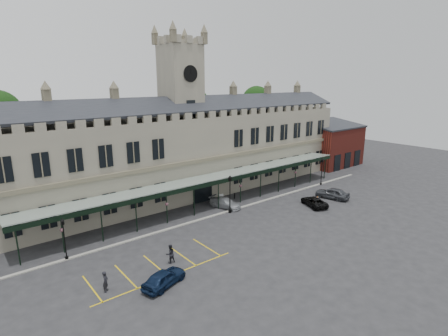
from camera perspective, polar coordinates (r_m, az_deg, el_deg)
ground at (r=43.19m, az=5.07°, el=-9.27°), size 140.00×140.00×0.00m
station_building at (r=53.31m, az=-6.70°, el=2.52°), size 60.00×10.36×17.30m
clock_tower at (r=52.46m, az=-6.97°, el=9.66°), size 5.60×5.60×24.80m
canopy at (r=47.63m, az=-1.11°, el=-3.86°), size 50.00×4.10×4.30m
brick_annex at (r=75.39m, az=17.08°, el=3.62°), size 12.40×8.36×9.23m
kerb at (r=46.97m, az=0.39°, el=-7.16°), size 60.00×0.40×0.12m
parking_markings at (r=34.69m, az=-10.69°, el=-15.71°), size 16.00×6.00×0.01m
tree_behind_mid at (r=64.35m, az=-5.16°, el=10.25°), size 6.00×6.00×16.00m
tree_behind_right at (r=74.43m, az=5.31°, el=10.77°), size 6.00×6.00×16.00m
lamp_post_left at (r=37.60m, az=-24.66°, el=-9.96°), size 0.41×0.41×4.38m
lamp_post_mid at (r=45.84m, az=0.98°, el=-3.72°), size 0.49×0.49×5.17m
lamp_post_right at (r=60.40m, az=15.69°, el=-0.16°), size 0.44×0.44×4.63m
traffic_cone at (r=53.23m, az=15.01°, el=-4.76°), size 0.41×0.41×0.65m
sign_board at (r=50.84m, az=-0.44°, el=-4.88°), size 0.65×0.21×1.12m
bollard_left at (r=48.35m, az=-4.99°, el=-6.08°), size 0.16×0.16×0.90m
bollard_right at (r=52.07m, az=1.74°, el=-4.56°), size 0.15×0.15×0.87m
car_left_a at (r=31.68m, az=-9.77°, el=-17.27°), size 4.58×2.94×1.45m
car_taxi at (r=48.42m, az=0.19°, el=-5.71°), size 3.07×5.00×1.35m
car_van at (r=50.58m, az=14.47°, el=-5.34°), size 3.63×5.06×1.28m
car_right_a at (r=54.40m, az=17.26°, el=-3.94°), size 3.06×5.21×1.66m
person_a at (r=31.99m, az=-18.78°, el=-17.14°), size 0.75×0.80×1.83m
person_b at (r=34.92m, az=-8.77°, el=-13.66°), size 0.93×0.73×1.88m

